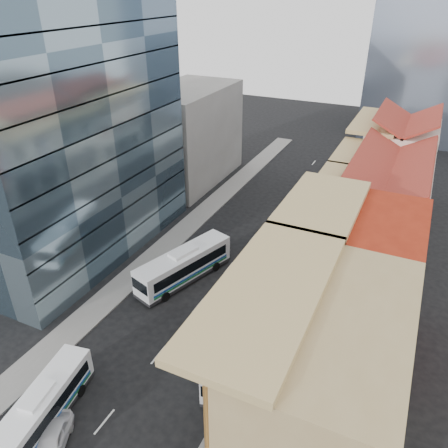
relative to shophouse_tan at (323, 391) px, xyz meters
The scene contains 14 objects.
ground 16.03m from the shophouse_tan, 160.35° to the right, with size 200.00×200.00×0.00m, color black.
sidewalk_right 18.82m from the shophouse_tan, 107.93° to the left, with size 3.00×90.00×0.15m, color slate.
sidewalk_left 28.82m from the shophouse_tan, 142.93° to the left, with size 3.00×90.00×0.15m, color slate.
shophouse_tan is the anchor object (origin of this frame).
shophouse_red 12.00m from the shophouse_tan, 90.00° to the left, with size 8.00×10.00×12.00m, color #9E2711.
shophouse_cream_near 21.52m from the shophouse_tan, 90.00° to the left, with size 8.00×9.00×10.00m, color silver.
shophouse_cream_mid 30.52m from the shophouse_tan, 90.00° to the left, with size 8.00×9.00×10.00m, color silver.
shophouse_cream_far 41.00m from the shophouse_tan, 90.00° to the left, with size 8.00×12.00×11.00m, color silver.
office_tower 35.19m from the shophouse_tan, 155.70° to the left, with size 12.00×26.00×30.00m, color #425868.
office_block_far 47.64m from the shophouse_tan, 129.04° to the left, with size 10.00×18.00×14.00m, color gray.
bus_left_near 19.11m from the shophouse_tan, 161.54° to the right, with size 2.27×9.68×3.10m, color white, non-canonical shape.
bus_left_far 22.15m from the shophouse_tan, 142.73° to the left, with size 2.64×11.28×3.62m, color white, non-canonical shape.
bus_right 10.78m from the shophouse_tan, 149.69° to the left, with size 2.37×10.10×3.24m, color silver, non-canonical shape.
sedan_left 18.04m from the shophouse_tan, 156.01° to the right, with size 1.82×4.50×1.53m, color white.
Camera 1 is at (16.28, -13.61, 27.21)m, focal length 35.00 mm.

